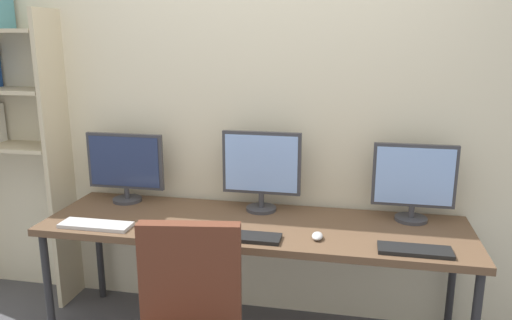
{
  "coord_description": "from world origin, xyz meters",
  "views": [
    {
      "loc": [
        0.52,
        -1.95,
        1.75
      ],
      "look_at": [
        0.0,
        0.65,
        1.09
      ],
      "focal_mm": 34.77,
      "sensor_mm": 36.0,
      "label": 1
    }
  ],
  "objects_px": {
    "monitor_left": "(125,165)",
    "monitor_right": "(414,180)",
    "desk": "(254,231)",
    "monitor_center": "(261,168)",
    "keyboard_right": "(415,250)",
    "keyboard_center": "(245,237)",
    "computer_mouse": "(317,236)",
    "keyboard_left": "(96,225)"
  },
  "relations": [
    {
      "from": "monitor_center",
      "to": "keyboard_left",
      "type": "height_order",
      "value": "monitor_center"
    },
    {
      "from": "keyboard_left",
      "to": "computer_mouse",
      "type": "bearing_deg",
      "value": 3.27
    },
    {
      "from": "monitor_left",
      "to": "keyboard_center",
      "type": "height_order",
      "value": "monitor_left"
    },
    {
      "from": "desk",
      "to": "computer_mouse",
      "type": "relative_size",
      "value": 24.67
    },
    {
      "from": "keyboard_center",
      "to": "computer_mouse",
      "type": "distance_m",
      "value": 0.37
    },
    {
      "from": "keyboard_left",
      "to": "keyboard_right",
      "type": "height_order",
      "value": "same"
    },
    {
      "from": "keyboard_center",
      "to": "computer_mouse",
      "type": "xyz_separation_m",
      "value": [
        0.36,
        0.07,
        0.01
      ]
    },
    {
      "from": "keyboard_left",
      "to": "computer_mouse",
      "type": "relative_size",
      "value": 4.13
    },
    {
      "from": "monitor_left",
      "to": "monitor_center",
      "type": "xyz_separation_m",
      "value": [
        0.86,
        -0.0,
        0.03
      ]
    },
    {
      "from": "desk",
      "to": "keyboard_right",
      "type": "height_order",
      "value": "keyboard_right"
    },
    {
      "from": "monitor_left",
      "to": "computer_mouse",
      "type": "bearing_deg",
      "value": -16.91
    },
    {
      "from": "monitor_right",
      "to": "keyboard_right",
      "type": "height_order",
      "value": "monitor_right"
    },
    {
      "from": "desk",
      "to": "monitor_left",
      "type": "xyz_separation_m",
      "value": [
        -0.86,
        0.21,
        0.28
      ]
    },
    {
      "from": "desk",
      "to": "keyboard_right",
      "type": "distance_m",
      "value": 0.87
    },
    {
      "from": "keyboard_center",
      "to": "computer_mouse",
      "type": "height_order",
      "value": "computer_mouse"
    },
    {
      "from": "monitor_center",
      "to": "keyboard_center",
      "type": "distance_m",
      "value": 0.51
    },
    {
      "from": "desk",
      "to": "keyboard_right",
      "type": "bearing_deg",
      "value": -15.31
    },
    {
      "from": "monitor_left",
      "to": "monitor_right",
      "type": "xyz_separation_m",
      "value": [
        1.73,
        -0.0,
        0.0
      ]
    },
    {
      "from": "monitor_left",
      "to": "monitor_right",
      "type": "relative_size",
      "value": 1.08
    },
    {
      "from": "desk",
      "to": "keyboard_left",
      "type": "height_order",
      "value": "keyboard_left"
    },
    {
      "from": "monitor_left",
      "to": "keyboard_right",
      "type": "bearing_deg",
      "value": -14.55
    },
    {
      "from": "keyboard_right",
      "to": "computer_mouse",
      "type": "height_order",
      "value": "computer_mouse"
    },
    {
      "from": "desk",
      "to": "keyboard_left",
      "type": "relative_size",
      "value": 5.97
    },
    {
      "from": "desk",
      "to": "monitor_right",
      "type": "bearing_deg",
      "value": 13.81
    },
    {
      "from": "monitor_left",
      "to": "keyboard_right",
      "type": "xyz_separation_m",
      "value": [
        1.7,
        -0.44,
        -0.22
      ]
    },
    {
      "from": "monitor_center",
      "to": "monitor_left",
      "type": "bearing_deg",
      "value": 180.0
    },
    {
      "from": "computer_mouse",
      "to": "desk",
      "type": "bearing_deg",
      "value": 156.17
    },
    {
      "from": "desk",
      "to": "monitor_left",
      "type": "bearing_deg",
      "value": 166.19
    },
    {
      "from": "monitor_right",
      "to": "keyboard_left",
      "type": "relative_size",
      "value": 1.15
    },
    {
      "from": "monitor_center",
      "to": "computer_mouse",
      "type": "distance_m",
      "value": 0.58
    },
    {
      "from": "monitor_right",
      "to": "keyboard_right",
      "type": "distance_m",
      "value": 0.5
    },
    {
      "from": "desk",
      "to": "computer_mouse",
      "type": "xyz_separation_m",
      "value": [
        0.36,
        -0.16,
        0.06
      ]
    },
    {
      "from": "monitor_center",
      "to": "keyboard_right",
      "type": "bearing_deg",
      "value": -27.77
    },
    {
      "from": "keyboard_left",
      "to": "keyboard_right",
      "type": "xyz_separation_m",
      "value": [
        1.68,
        0.0,
        0.0
      ]
    },
    {
      "from": "monitor_left",
      "to": "keyboard_left",
      "type": "xyz_separation_m",
      "value": [
        0.02,
        -0.44,
        -0.22
      ]
    },
    {
      "from": "desk",
      "to": "keyboard_left",
      "type": "xyz_separation_m",
      "value": [
        -0.84,
        -0.23,
        0.06
      ]
    },
    {
      "from": "monitor_left",
      "to": "keyboard_left",
      "type": "bearing_deg",
      "value": -86.9
    },
    {
      "from": "keyboard_left",
      "to": "computer_mouse",
      "type": "xyz_separation_m",
      "value": [
        1.2,
        0.07,
        0.01
      ]
    },
    {
      "from": "keyboard_right",
      "to": "monitor_left",
      "type": "bearing_deg",
      "value": 165.45
    },
    {
      "from": "monitor_center",
      "to": "computer_mouse",
      "type": "xyz_separation_m",
      "value": [
        0.36,
        -0.37,
        -0.25
      ]
    },
    {
      "from": "monitor_left",
      "to": "monitor_center",
      "type": "relative_size",
      "value": 1.03
    },
    {
      "from": "desk",
      "to": "monitor_center",
      "type": "xyz_separation_m",
      "value": [
        0.0,
        0.21,
        0.31
      ]
    }
  ]
}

